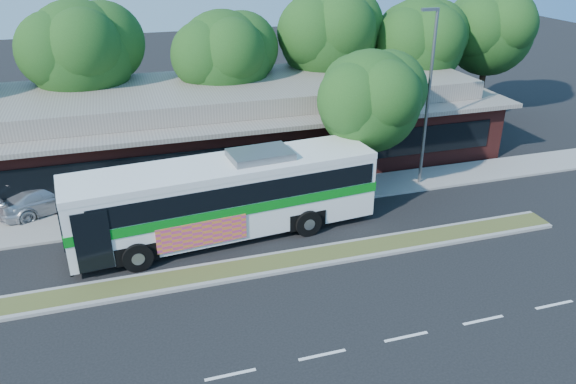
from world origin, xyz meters
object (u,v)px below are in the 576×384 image
(lamp_post, at_px, (428,95))
(sidewalk_tree, at_px, (375,98))
(sedan, at_px, (50,196))
(transit_bus, at_px, (226,192))

(lamp_post, bearing_deg, sidewalk_tree, 173.28)
(sedan, distance_m, sidewalk_tree, 16.54)
(lamp_post, height_order, sedan, lamp_post)
(sedan, bearing_deg, lamp_post, -122.48)
(transit_bus, xyz_separation_m, sedan, (-7.72, 5.01, -1.37))
(lamp_post, relative_size, transit_bus, 0.67)
(transit_bus, height_order, sedan, transit_bus)
(sedan, xyz_separation_m, sidewalk_tree, (15.84, -2.31, 4.16))
(lamp_post, distance_m, transit_bus, 11.46)
(lamp_post, xyz_separation_m, sidewalk_tree, (-2.72, 0.32, -0.03))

